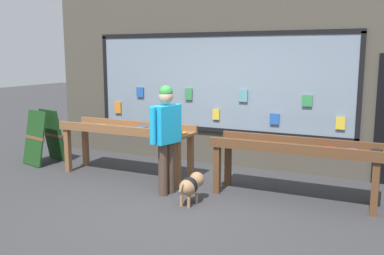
# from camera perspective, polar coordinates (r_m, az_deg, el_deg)

# --- Properties ---
(ground_plane) EXTENTS (40.00, 40.00, 0.00)m
(ground_plane) POSITION_cam_1_polar(r_m,az_deg,el_deg) (6.13, -2.06, -10.12)
(ground_plane) COLOR #38383A
(shopfront_facade) EXTENTS (7.87, 0.29, 3.69)m
(shopfront_facade) POSITION_cam_1_polar(r_m,az_deg,el_deg) (7.96, 5.93, 7.80)
(shopfront_facade) COLOR #4C473D
(shopfront_facade) RESTS_ON ground_plane
(display_table_left) EXTENTS (2.40, 0.65, 0.92)m
(display_table_left) POSITION_cam_1_polar(r_m,az_deg,el_deg) (7.42, -8.71, -0.85)
(display_table_left) COLOR brown
(display_table_left) RESTS_ON ground_plane
(display_table_right) EXTENTS (2.39, 0.64, 0.87)m
(display_table_right) POSITION_cam_1_polar(r_m,az_deg,el_deg) (6.32, 13.51, -3.22)
(display_table_right) COLOR brown
(display_table_right) RESTS_ON ground_plane
(person_browsing) EXTENTS (0.32, 0.64, 1.64)m
(person_browsing) POSITION_cam_1_polar(r_m,az_deg,el_deg) (6.31, -3.47, -0.57)
(person_browsing) COLOR #4C382D
(person_browsing) RESTS_ON ground_plane
(small_dog) EXTENTS (0.27, 0.58, 0.42)m
(small_dog) POSITION_cam_1_polar(r_m,az_deg,el_deg) (6.04, -0.17, -7.68)
(small_dog) COLOR #99724C
(small_dog) RESTS_ON ground_plane
(sandwich_board_sign) EXTENTS (0.72, 0.75, 1.03)m
(sandwich_board_sign) POSITION_cam_1_polar(r_m,az_deg,el_deg) (8.71, -19.13, -1.14)
(sandwich_board_sign) COLOR #193F19
(sandwich_board_sign) RESTS_ON ground_plane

